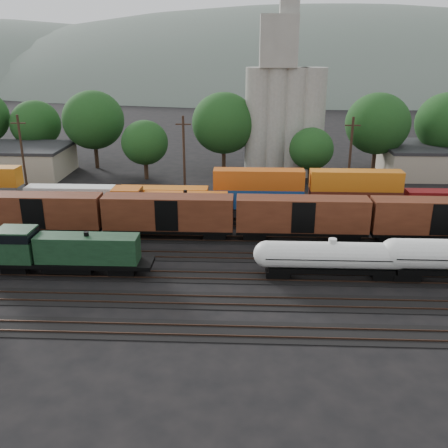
{
  "coord_description": "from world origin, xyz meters",
  "views": [
    {
      "loc": [
        -3.0,
        -49.36,
        21.66
      ],
      "look_at": [
        -5.27,
        2.0,
        3.0
      ],
      "focal_mm": 40.0,
      "sensor_mm": 36.0,
      "label": 1
    }
  ],
  "objects_px": {
    "green_locomotive": "(59,250)",
    "grain_silo": "(284,109)",
    "tank_car_a": "(331,257)",
    "orange_locomotive": "(162,205)"
  },
  "relations": [
    {
      "from": "orange_locomotive",
      "to": "grain_silo",
      "type": "relative_size",
      "value": 0.6
    },
    {
      "from": "tank_car_a",
      "to": "grain_silo",
      "type": "height_order",
      "value": "grain_silo"
    },
    {
      "from": "tank_car_a",
      "to": "green_locomotive",
      "type": "bearing_deg",
      "value": -180.0
    },
    {
      "from": "green_locomotive",
      "to": "tank_car_a",
      "type": "height_order",
      "value": "green_locomotive"
    },
    {
      "from": "green_locomotive",
      "to": "tank_car_a",
      "type": "bearing_deg",
      "value": 0.0
    },
    {
      "from": "green_locomotive",
      "to": "orange_locomotive",
      "type": "relative_size",
      "value": 0.95
    },
    {
      "from": "orange_locomotive",
      "to": "grain_silo",
      "type": "xyz_separation_m",
      "value": [
        16.72,
        26.0,
        8.75
      ]
    },
    {
      "from": "green_locomotive",
      "to": "tank_car_a",
      "type": "relative_size",
      "value": 1.11
    },
    {
      "from": "green_locomotive",
      "to": "orange_locomotive",
      "type": "distance_m",
      "value": 16.9
    },
    {
      "from": "green_locomotive",
      "to": "grain_silo",
      "type": "distance_m",
      "value": 48.56
    }
  ]
}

